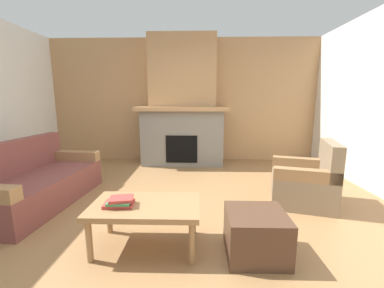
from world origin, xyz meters
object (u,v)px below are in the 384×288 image
at_px(fireplace, 183,110).
at_px(coffee_table, 146,209).
at_px(armchair, 306,182).
at_px(ottoman, 256,234).
at_px(couch, 35,184).

height_order(fireplace, coffee_table, fireplace).
distance_m(armchair, ottoman, 1.48).
xyz_separation_m(fireplace, coffee_table, (-0.14, -3.18, -0.79)).
xyz_separation_m(fireplace, couch, (-1.82, -2.26, -0.88)).
bearing_deg(armchair, fireplace, 130.02).
xyz_separation_m(fireplace, ottoman, (0.86, -3.28, -0.96)).
relative_size(armchair, ottoman, 1.80).
distance_m(couch, coffee_table, 1.91).
height_order(couch, coffee_table, couch).
distance_m(armchair, coffee_table, 2.20).
bearing_deg(couch, ottoman, -20.77).
bearing_deg(armchair, couch, -177.84).
height_order(fireplace, couch, fireplace).
xyz_separation_m(armchair, ottoman, (-0.92, -1.15, -0.09)).
relative_size(fireplace, ottoman, 5.19).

